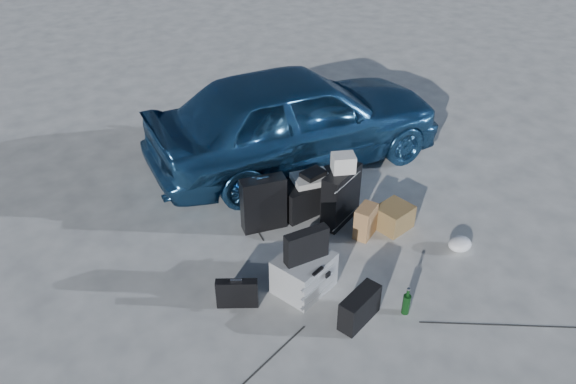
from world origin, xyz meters
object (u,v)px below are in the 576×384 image
(car, at_px, (296,117))
(cardboard_box, at_px, (394,217))
(pelican_case, at_px, (304,273))
(green_bottle, at_px, (407,301))
(briefcase, at_px, (237,293))
(suitcase_right, at_px, (341,196))
(suitcase_left, at_px, (264,204))
(duffel_bag, at_px, (311,195))

(car, height_order, cardboard_box, car)
(pelican_case, xyz_separation_m, green_bottle, (0.61, -0.77, -0.05))
(pelican_case, distance_m, cardboard_box, 1.40)
(briefcase, xyz_separation_m, suitcase_right, (1.59, 0.56, 0.17))
(pelican_case, bearing_deg, suitcase_left, 63.14)
(briefcase, xyz_separation_m, cardboard_box, (2.02, 0.14, -0.01))
(pelican_case, relative_size, briefcase, 1.35)
(car, xyz_separation_m, pelican_case, (-1.24, -2.04, -0.45))
(briefcase, bearing_deg, suitcase_right, 50.51)
(briefcase, height_order, duffel_bag, duffel_bag)
(suitcase_left, bearing_deg, pelican_case, -86.06)
(pelican_case, height_order, briefcase, pelican_case)
(cardboard_box, bearing_deg, pelican_case, -168.69)
(suitcase_left, bearing_deg, briefcase, -118.99)
(suitcase_right, xyz_separation_m, green_bottle, (-0.34, -1.46, -0.18))
(car, relative_size, suitcase_left, 6.01)
(pelican_case, distance_m, suitcase_left, 1.06)
(car, height_order, suitcase_right, car)
(duffel_bag, xyz_separation_m, green_bottle, (-0.19, -1.82, -0.05))
(car, distance_m, pelican_case, 2.43)
(briefcase, relative_size, suitcase_right, 0.59)
(pelican_case, xyz_separation_m, suitcase_left, (0.17, 1.04, 0.12))
(car, distance_m, suitcase_right, 1.42)
(car, bearing_deg, briefcase, 141.49)
(pelican_case, xyz_separation_m, briefcase, (-0.65, 0.14, -0.04))
(suitcase_left, xyz_separation_m, suitcase_right, (0.78, -0.35, 0.01))
(suitcase_left, distance_m, green_bottle, 1.87)
(car, relative_size, briefcase, 9.82)
(pelican_case, relative_size, suitcase_left, 0.83)
(car, distance_m, briefcase, 2.73)
(suitcase_left, xyz_separation_m, duffel_bag, (0.64, 0.01, -0.12))
(briefcase, height_order, suitcase_left, suitcase_left)
(suitcase_right, bearing_deg, pelican_case, -166.66)
(suitcase_left, distance_m, duffel_bag, 0.65)
(briefcase, bearing_deg, pelican_case, 19.38)
(cardboard_box, bearing_deg, briefcase, -176.09)
(suitcase_left, bearing_deg, cardboard_box, -19.46)
(car, relative_size, pelican_case, 7.27)
(briefcase, height_order, cardboard_box, briefcase)
(car, distance_m, green_bottle, 2.93)
(suitcase_right, relative_size, cardboard_box, 1.79)
(car, xyz_separation_m, cardboard_box, (0.13, -1.77, -0.51))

